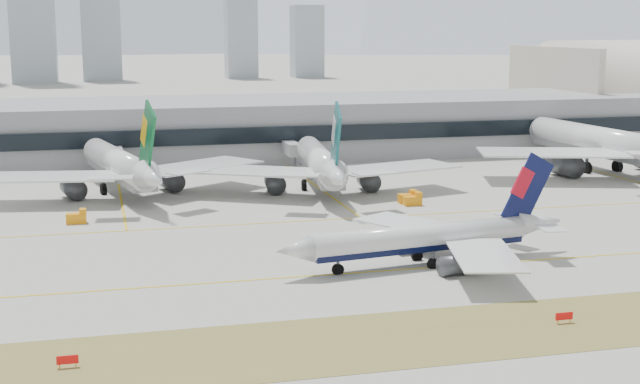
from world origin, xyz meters
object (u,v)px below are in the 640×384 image
object	(u,v)px
widebody_china_air	(607,145)
widebody_cathay	(321,165)
widebody_eva	(121,167)
taxiing_airliner	(430,238)
terminal	(216,128)

from	to	relation	value
widebody_china_air	widebody_cathay	bearing A→B (deg)	90.18
widebody_cathay	widebody_eva	bearing A→B (deg)	87.27
taxiing_airliner	widebody_cathay	size ratio (longest dim) A/B	0.80
widebody_eva	widebody_china_air	distance (m)	112.56
terminal	taxiing_airliner	bearing A→B (deg)	-82.50
widebody_eva	widebody_china_air	size ratio (longest dim) A/B	0.83
widebody_eva	widebody_cathay	distance (m)	41.79
taxiing_airliner	widebody_eva	world-z (taller)	widebody_eva
taxiing_airliner	widebody_china_air	xyz separation A→B (m)	(70.53, 66.95, 2.96)
widebody_eva	taxiing_airliner	bearing A→B (deg)	-160.34
taxiing_airliner	widebody_cathay	world-z (taller)	widebody_cathay
taxiing_airliner	widebody_cathay	distance (m)	61.15
widebody_eva	widebody_cathay	xyz separation A→B (m)	(41.21, -6.93, -0.11)
widebody_eva	terminal	bearing A→B (deg)	-40.16
widebody_cathay	taxiing_airliner	bearing A→B (deg)	-172.42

